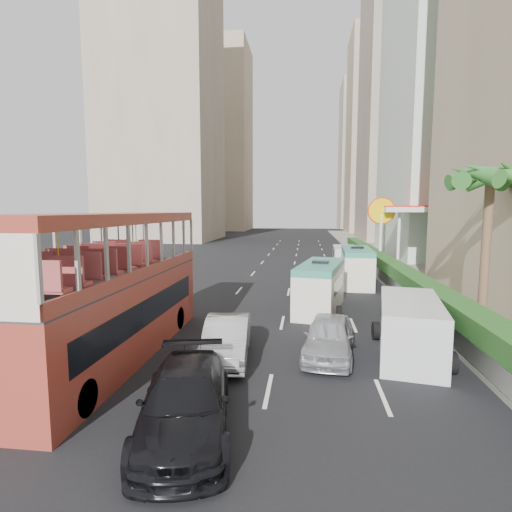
% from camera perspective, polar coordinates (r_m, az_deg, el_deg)
% --- Properties ---
extents(ground_plane, '(200.00, 200.00, 0.00)m').
position_cam_1_polar(ground_plane, '(13.94, 4.25, -15.20)').
color(ground_plane, black).
rests_on(ground_plane, ground).
extents(double_decker_bus, '(2.50, 11.00, 5.06)m').
position_cam_1_polar(double_decker_bus, '(14.76, -19.68, -4.11)').
color(double_decker_bus, '#9D3628').
rests_on(double_decker_bus, ground).
extents(car_silver_lane_a, '(1.92, 4.43, 1.42)m').
position_cam_1_polar(car_silver_lane_a, '(14.48, -4.19, -14.35)').
color(car_silver_lane_a, silver).
rests_on(car_silver_lane_a, ground).
extents(car_silver_lane_b, '(2.21, 4.38, 1.43)m').
position_cam_1_polar(car_silver_lane_b, '(14.87, 10.33, -13.88)').
color(car_silver_lane_b, silver).
rests_on(car_silver_lane_b, ground).
extents(car_black, '(3.03, 5.35, 1.46)m').
position_cam_1_polar(car_black, '(10.39, -9.95, -23.38)').
color(car_black, black).
rests_on(car_black, ground).
extents(van_asset, '(2.17, 4.65, 1.29)m').
position_cam_1_polar(van_asset, '(27.67, 8.33, -4.25)').
color(van_asset, silver).
rests_on(van_asset, ground).
extents(minibus_near, '(2.88, 5.79, 2.45)m').
position_cam_1_polar(minibus_near, '(20.92, 9.16, -4.36)').
color(minibus_near, silver).
rests_on(minibus_near, ground).
extents(minibus_far, '(2.18, 5.80, 2.53)m').
position_cam_1_polar(minibus_far, '(28.51, 14.18, -1.48)').
color(minibus_far, silver).
rests_on(minibus_far, ground).
extents(panel_van_near, '(2.84, 5.25, 1.99)m').
position_cam_1_polar(panel_van_near, '(15.48, 21.13, -9.52)').
color(panel_van_near, silver).
rests_on(panel_van_near, ground).
extents(panel_van_far, '(2.08, 4.86, 1.92)m').
position_cam_1_polar(panel_van_far, '(36.43, 12.55, -0.20)').
color(panel_van_far, silver).
rests_on(panel_van_far, ground).
extents(sidewalk, '(6.00, 120.00, 0.18)m').
position_cam_1_polar(sidewalk, '(39.18, 19.38, -1.23)').
color(sidewalk, '#99968C').
rests_on(sidewalk, ground).
extents(kerb_wall, '(0.30, 44.00, 1.00)m').
position_cam_1_polar(kerb_wall, '(27.87, 18.58, -3.03)').
color(kerb_wall, silver).
rests_on(kerb_wall, sidewalk).
extents(hedge, '(1.10, 44.00, 0.70)m').
position_cam_1_polar(hedge, '(27.75, 18.65, -1.29)').
color(hedge, '#2D6626').
rests_on(hedge, kerb_wall).
extents(palm_tree, '(0.36, 0.36, 6.40)m').
position_cam_1_polar(palm_tree, '(18.49, 29.95, 0.15)').
color(palm_tree, brown).
rests_on(palm_tree, sidewalk).
extents(shell_station, '(6.50, 8.00, 5.50)m').
position_cam_1_polar(shell_station, '(37.22, 21.70, 2.40)').
color(shell_station, silver).
rests_on(shell_station, ground).
extents(tower_mid, '(16.00, 16.00, 50.00)m').
position_cam_1_polar(tower_mid, '(75.68, 21.63, 21.34)').
color(tower_mid, tan).
rests_on(tower_mid, ground).
extents(tower_far_a, '(14.00, 14.00, 44.00)m').
position_cam_1_polar(tower_far_a, '(97.80, 17.31, 16.22)').
color(tower_far_a, tan).
rests_on(tower_far_a, ground).
extents(tower_far_b, '(14.00, 14.00, 40.00)m').
position_cam_1_polar(tower_far_b, '(119.00, 15.36, 13.53)').
color(tower_far_b, tan).
rests_on(tower_far_b, ground).
extents(tower_left_a, '(18.00, 18.00, 52.00)m').
position_cam_1_polar(tower_left_a, '(75.19, -13.37, 22.51)').
color(tower_left_a, tan).
rests_on(tower_left_a, ground).
extents(tower_left_b, '(16.00, 16.00, 46.00)m').
position_cam_1_polar(tower_left_b, '(106.88, -5.46, 16.17)').
color(tower_left_b, tan).
rests_on(tower_left_b, ground).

